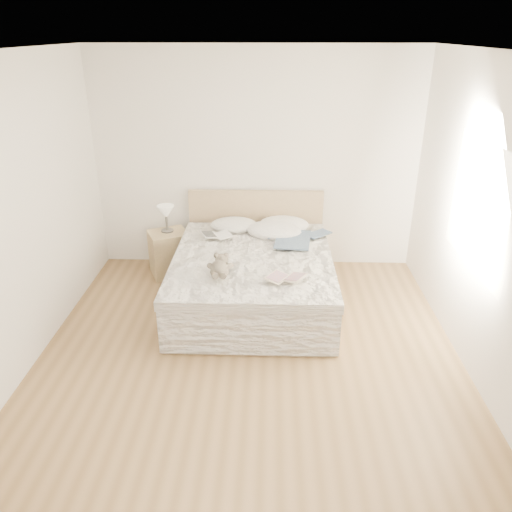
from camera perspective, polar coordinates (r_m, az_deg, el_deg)
name	(u,v)px	position (r m, az deg, el deg)	size (l,w,h in m)	color
floor	(248,363)	(4.76, -0.87, -12.11)	(4.00, 4.50, 0.00)	brown
ceiling	(246,51)	(3.82, -1.15, 22.39)	(4.00, 4.50, 0.00)	white
wall_back	(256,162)	(6.25, -0.01, 10.72)	(4.00, 0.02, 2.70)	white
wall_front	(222,427)	(2.17, -3.92, -18.94)	(4.00, 0.02, 2.70)	white
wall_left	(8,225)	(4.65, -26.49, 3.14)	(0.02, 4.50, 2.70)	white
wall_right	(494,231)	(4.48, 25.51, 2.60)	(0.02, 4.50, 2.70)	white
window	(480,207)	(4.70, 24.27, 5.11)	(0.02, 1.30, 1.10)	white
bed	(253,276)	(5.62, -0.34, -2.31)	(1.72, 2.14, 1.00)	tan
nightstand	(169,253)	(6.35, -9.87, 0.33)	(0.45, 0.40, 0.56)	tan
table_lamp	(166,213)	(6.19, -10.25, 4.84)	(0.27, 0.27, 0.33)	#514D47
pillow_left	(234,225)	(6.16, -2.55, 3.56)	(0.58, 0.40, 0.17)	white
pillow_middle	(274,230)	(5.99, 2.06, 2.93)	(0.66, 0.46, 0.20)	white
pillow_right	(284,224)	(6.18, 3.22, 3.63)	(0.61, 0.43, 0.18)	white
blouse	(293,239)	(5.77, 4.24, 1.91)	(0.62, 0.66, 0.02)	#374B64
photo_book	(216,235)	(5.89, -4.58, 2.37)	(0.35, 0.24, 0.03)	white
childrens_book	(286,278)	(4.87, 3.46, -2.52)	(0.35, 0.24, 0.02)	beige
teddy_bear	(219,273)	(4.92, -4.20, -2.01)	(0.22, 0.32, 0.17)	#695F50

